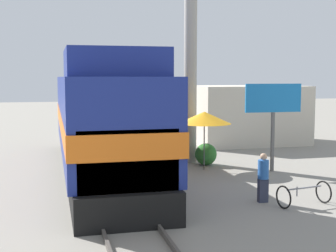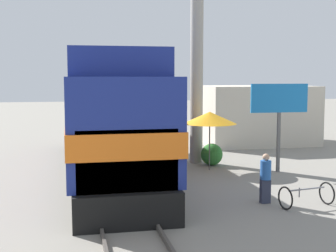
{
  "view_description": "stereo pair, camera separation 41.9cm",
  "coord_description": "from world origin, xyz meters",
  "px_view_note": "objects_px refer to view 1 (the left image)",
  "views": [
    {
      "loc": [
        -1.88,
        -16.96,
        3.92
      ],
      "look_at": [
        1.2,
        -4.56,
        2.59
      ],
      "focal_mm": 50.0,
      "sensor_mm": 36.0,
      "label": 1
    },
    {
      "loc": [
        -1.47,
        -17.05,
        3.92
      ],
      "look_at": [
        1.2,
        -4.56,
        2.59
      ],
      "focal_mm": 50.0,
      "sensor_mm": 36.0,
      "label": 2
    }
  ],
  "objects_px": {
    "locomotive": "(101,123)",
    "bicycle": "(304,194)",
    "utility_pole": "(191,34)",
    "vendor_umbrella": "(204,118)",
    "person_bystander": "(263,176)",
    "billboard_sign": "(273,104)"
  },
  "relations": [
    {
      "from": "locomotive",
      "to": "bicycle",
      "type": "distance_m",
      "value": 8.42
    },
    {
      "from": "utility_pole",
      "to": "vendor_umbrella",
      "type": "relative_size",
      "value": 4.71
    },
    {
      "from": "vendor_umbrella",
      "to": "person_bystander",
      "type": "distance_m",
      "value": 5.56
    },
    {
      "from": "person_bystander",
      "to": "vendor_umbrella",
      "type": "bearing_deg",
      "value": 91.74
    },
    {
      "from": "utility_pole",
      "to": "vendor_umbrella",
      "type": "bearing_deg",
      "value": -87.92
    },
    {
      "from": "utility_pole",
      "to": "locomotive",
      "type": "bearing_deg",
      "value": -156.92
    },
    {
      "from": "locomotive",
      "to": "person_bystander",
      "type": "height_order",
      "value": "locomotive"
    },
    {
      "from": "locomotive",
      "to": "utility_pole",
      "type": "relative_size",
      "value": 1.32
    },
    {
      "from": "bicycle",
      "to": "locomotive",
      "type": "bearing_deg",
      "value": -148.3
    },
    {
      "from": "utility_pole",
      "to": "bicycle",
      "type": "xyz_separation_m",
      "value": [
        1.27,
        -7.93,
        -5.51
      ]
    },
    {
      "from": "vendor_umbrella",
      "to": "bicycle",
      "type": "distance_m",
      "value": 6.47
    },
    {
      "from": "person_bystander",
      "to": "bicycle",
      "type": "height_order",
      "value": "person_bystander"
    },
    {
      "from": "locomotive",
      "to": "vendor_umbrella",
      "type": "relative_size",
      "value": 6.22
    },
    {
      "from": "utility_pole",
      "to": "person_bystander",
      "type": "bearing_deg",
      "value": -88.17
    },
    {
      "from": "utility_pole",
      "to": "billboard_sign",
      "type": "bearing_deg",
      "value": -45.28
    },
    {
      "from": "locomotive",
      "to": "utility_pole",
      "type": "bearing_deg",
      "value": 23.08
    },
    {
      "from": "person_bystander",
      "to": "utility_pole",
      "type": "bearing_deg",
      "value": 91.83
    },
    {
      "from": "locomotive",
      "to": "person_bystander",
      "type": "relative_size",
      "value": 9.88
    },
    {
      "from": "utility_pole",
      "to": "bicycle",
      "type": "distance_m",
      "value": 9.74
    },
    {
      "from": "utility_pole",
      "to": "person_bystander",
      "type": "distance_m",
      "value": 8.82
    },
    {
      "from": "locomotive",
      "to": "utility_pole",
      "type": "distance_m",
      "value": 5.99
    },
    {
      "from": "billboard_sign",
      "to": "person_bystander",
      "type": "relative_size",
      "value": 2.34
    }
  ]
}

